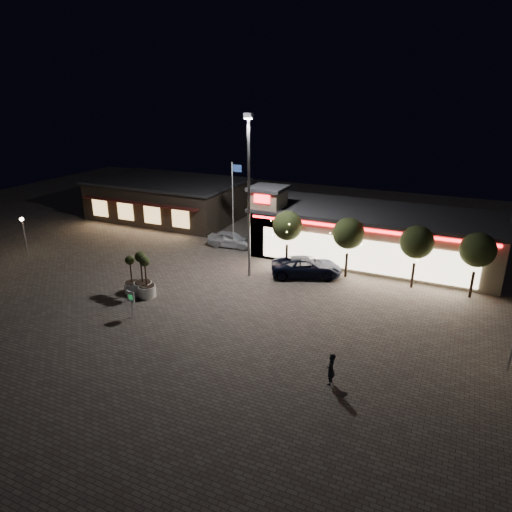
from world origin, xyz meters
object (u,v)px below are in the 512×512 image
at_px(planter_left, 132,281).
at_px(planter_mid, 147,284).
at_px(white_sedan, 231,239).
at_px(pickup_truck, 306,267).
at_px(valet_sign, 131,299).
at_px(pedestrian, 331,369).

relative_size(planter_left, planter_mid, 0.94).
bearing_deg(planter_left, white_sedan, 81.58).
bearing_deg(pickup_truck, planter_left, 105.44).
distance_m(white_sedan, valet_sign, 15.05).
relative_size(pickup_truck, white_sedan, 1.27).
height_order(white_sedan, valet_sign, valet_sign).
relative_size(white_sedan, planter_left, 1.52).
bearing_deg(pedestrian, planter_left, -108.79).
distance_m(pickup_truck, planter_left, 13.34).
relative_size(white_sedan, valet_sign, 2.40).
bearing_deg(pickup_truck, valet_sign, 121.84).
relative_size(pedestrian, planter_left, 0.60).
relative_size(white_sedan, pedestrian, 2.55).
bearing_deg(pickup_truck, planter_mid, 110.05).
distance_m(planter_left, valet_sign, 3.93).
bearing_deg(valet_sign, white_sedan, 92.60).
height_order(planter_left, valet_sign, planter_left).
distance_m(pickup_truck, valet_sign, 13.86).
bearing_deg(planter_mid, pedestrian, -16.87).
bearing_deg(planter_left, valet_sign, -51.09).
height_order(pickup_truck, planter_left, planter_left).
bearing_deg(valet_sign, planter_left, 128.91).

